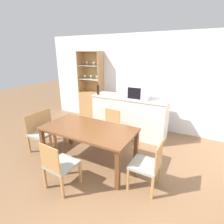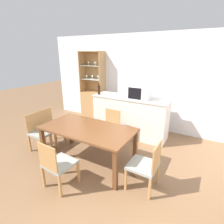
% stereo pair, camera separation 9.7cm
% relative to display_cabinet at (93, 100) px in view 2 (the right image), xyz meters
% --- Properties ---
extents(ground_plane, '(18.00, 18.00, 0.00)m').
position_rel_display_cabinet_xyz_m(ground_plane, '(1.89, -2.44, -0.61)').
color(ground_plane, brown).
extents(wall_back, '(6.80, 0.06, 2.55)m').
position_rel_display_cabinet_xyz_m(wall_back, '(1.89, 0.19, 0.66)').
color(wall_back, silver).
rests_on(wall_back, ground_plane).
extents(kitchen_counter, '(1.93, 0.58, 1.01)m').
position_rel_display_cabinet_xyz_m(kitchen_counter, '(1.51, -0.51, -0.11)').
color(kitchen_counter, silver).
rests_on(kitchen_counter, ground_plane).
extents(display_cabinet, '(0.76, 0.35, 2.10)m').
position_rel_display_cabinet_xyz_m(display_cabinet, '(0.00, 0.00, 0.00)').
color(display_cabinet, tan).
rests_on(display_cabinet, ground_plane).
extents(dining_table, '(1.75, 0.91, 0.73)m').
position_rel_display_cabinet_xyz_m(dining_table, '(1.32, -2.03, 0.03)').
color(dining_table, brown).
rests_on(dining_table, ground_plane).
extents(dining_chair_head_near, '(0.45, 0.45, 0.82)m').
position_rel_display_cabinet_xyz_m(dining_chair_head_near, '(1.32, -2.81, -0.20)').
color(dining_chair_head_near, '#999E93').
rests_on(dining_chair_head_near, ground_plane).
extents(dining_chair_side_left_far, '(0.45, 0.45, 0.82)m').
position_rel_display_cabinet_xyz_m(dining_chair_side_left_far, '(0.12, -1.89, -0.20)').
color(dining_chair_side_left_far, '#999E93').
rests_on(dining_chair_side_left_far, ground_plane).
extents(dining_chair_side_right_near, '(0.43, 0.43, 0.82)m').
position_rel_display_cabinet_xyz_m(dining_chair_side_right_near, '(2.52, -2.17, -0.20)').
color(dining_chair_side_right_near, '#999E93').
rests_on(dining_chair_side_right_near, ground_plane).
extents(dining_chair_side_left_near, '(0.43, 0.43, 0.82)m').
position_rel_display_cabinet_xyz_m(dining_chair_side_left_near, '(0.12, -2.16, -0.20)').
color(dining_chair_side_left_near, '#999E93').
rests_on(dining_chair_side_left_near, ground_plane).
extents(dining_chair_head_far, '(0.45, 0.45, 0.82)m').
position_rel_display_cabinet_xyz_m(dining_chair_head_far, '(1.32, -1.25, -0.20)').
color(dining_chair_head_far, '#999E93').
rests_on(dining_chair_head_far, ground_plane).
extents(microwave, '(0.50, 0.41, 0.31)m').
position_rel_display_cabinet_xyz_m(microwave, '(1.76, -0.50, 0.55)').
color(microwave, silver).
rests_on(microwave, kitchen_counter).
extents(wine_bottle, '(0.07, 0.07, 0.30)m').
position_rel_display_cabinet_xyz_m(wine_bottle, '(0.66, -0.64, 0.52)').
color(wine_bottle, black).
rests_on(wine_bottle, kitchen_counter).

